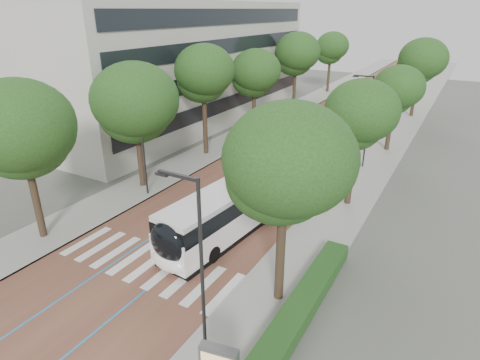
{
  "coord_description": "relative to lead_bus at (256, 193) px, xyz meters",
  "views": [
    {
      "loc": [
        13.95,
        -12.72,
        13.16
      ],
      "look_at": [
        1.44,
        9.12,
        2.4
      ],
      "focal_mm": 30.0,
      "sensor_mm": 36.0,
      "label": 1
    }
  ],
  "objects": [
    {
      "name": "sidewalk_left",
      "position": [
        -10.15,
        30.79,
        -1.57
      ],
      "size": [
        4.0,
        140.0,
        0.12
      ],
      "primitive_type": "cube",
      "color": "gray",
      "rests_on": "ground"
    },
    {
      "name": "trees_right",
      "position": [
        5.05,
        13.98,
        4.93
      ],
      "size": [
        5.97,
        47.82,
        9.39
      ],
      "color": "black",
      "rests_on": "ground"
    },
    {
      "name": "lane_line_left",
      "position": [
        -4.25,
        30.79,
        -1.6
      ],
      "size": [
        0.12,
        126.0,
        0.01
      ],
      "primitive_type": "cube",
      "color": "teal",
      "rests_on": "road"
    },
    {
      "name": "zebra_crossing",
      "position": [
        -2.45,
        -8.21,
        -1.6
      ],
      "size": [
        10.55,
        3.6,
        0.01
      ],
      "color": "silver",
      "rests_on": "ground"
    },
    {
      "name": "bus_queued_2",
      "position": [
        -0.68,
        43.2,
        -0.0
      ],
      "size": [
        3.11,
        12.5,
        3.2
      ],
      "rotation": [
        0.0,
        0.0,
        -0.05
      ],
      "color": "white",
      "rests_on": "ground"
    },
    {
      "name": "sidewalk_right",
      "position": [
        4.85,
        30.79,
        -1.57
      ],
      "size": [
        4.0,
        140.0,
        0.12
      ],
      "primitive_type": "cube",
      "color": "gray",
      "rests_on": "ground"
    },
    {
      "name": "streetlight_far",
      "position": [
        3.97,
        12.79,
        3.19
      ],
      "size": [
        1.82,
        0.2,
        8.0
      ],
      "color": "#29292B",
      "rests_on": "sidewalk_right"
    },
    {
      "name": "bus_queued_0",
      "position": [
        -1.03,
        15.79,
        -0.0
      ],
      "size": [
        2.78,
        12.45,
        3.2
      ],
      "rotation": [
        0.0,
        0.0,
        0.02
      ],
      "color": "white",
      "rests_on": "ground"
    },
    {
      "name": "trees_left",
      "position": [
        -10.15,
        13.61,
        5.2
      ],
      "size": [
        6.46,
        60.68,
        9.89
      ],
      "color": "black",
      "rests_on": "ground"
    },
    {
      "name": "ground",
      "position": [
        -2.65,
        -9.21,
        -1.63
      ],
      "size": [
        160.0,
        160.0,
        0.0
      ],
      "primitive_type": "plane",
      "color": "#51544C",
      "rests_on": "ground"
    },
    {
      "name": "kerb_right",
      "position": [
        2.95,
        30.79,
        -1.57
      ],
      "size": [
        0.2,
        140.0,
        0.14
      ],
      "primitive_type": "cube",
      "color": "gray",
      "rests_on": "ground"
    },
    {
      "name": "streetlight_near",
      "position": [
        3.97,
        -12.21,
        3.19
      ],
      "size": [
        1.82,
        0.2,
        8.0
      ],
      "color": "#29292B",
      "rests_on": "sidewalk_right"
    },
    {
      "name": "bus_queued_1",
      "position": [
        -1.06,
        28.9,
        -0.0
      ],
      "size": [
        2.84,
        12.46,
        3.2
      ],
      "rotation": [
        0.0,
        0.0,
        0.03
      ],
      "color": "white",
      "rests_on": "ground"
    },
    {
      "name": "lead_bus",
      "position": [
        0.0,
        0.0,
        0.0
      ],
      "size": [
        4.26,
        18.55,
        3.2
      ],
      "rotation": [
        0.0,
        0.0,
        -0.1
      ],
      "color": "black",
      "rests_on": "ground"
    },
    {
      "name": "hedge",
      "position": [
        6.45,
        -9.21,
        -1.11
      ],
      "size": [
        1.2,
        14.0,
        0.8
      ],
      "primitive_type": "cube",
      "color": "#204718",
      "rests_on": "sidewalk_right"
    },
    {
      "name": "road",
      "position": [
        -2.65,
        30.79,
        -1.62
      ],
      "size": [
        11.0,
        140.0,
        0.02
      ],
      "primitive_type": "cube",
      "color": "brown",
      "rests_on": "ground"
    },
    {
      "name": "office_building",
      "position": [
        -22.12,
        18.79,
        5.37
      ],
      "size": [
        18.11,
        40.0,
        14.0
      ],
      "color": "#A7A59A",
      "rests_on": "ground"
    },
    {
      "name": "kerb_left",
      "position": [
        -8.25,
        30.79,
        -1.57
      ],
      "size": [
        0.2,
        140.0,
        0.14
      ],
      "primitive_type": "cube",
      "color": "gray",
      "rests_on": "ground"
    },
    {
      "name": "lane_line_right",
      "position": [
        -1.05,
        30.79,
        -1.6
      ],
      "size": [
        0.12,
        126.0,
        0.01
      ],
      "primitive_type": "cube",
      "color": "teal",
      "rests_on": "road"
    },
    {
      "name": "lamp_post_left",
      "position": [
        -8.75,
        -1.21,
        2.49
      ],
      "size": [
        0.14,
        0.14,
        8.0
      ],
      "primitive_type": "cylinder",
      "color": "#29292B",
      "rests_on": "sidewalk_left"
    }
  ]
}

